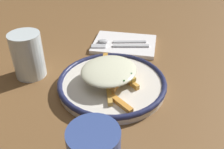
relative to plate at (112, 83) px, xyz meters
name	(u,v)px	position (x,y,z in m)	size (l,w,h in m)	color
ground_plane	(112,87)	(0.00, 0.00, -0.01)	(2.60, 2.60, 0.00)	brown
plate	(112,83)	(0.00, 0.00, 0.00)	(0.26, 0.26, 0.03)	silver
fries_heap	(110,72)	(0.00, 0.00, 0.03)	(0.22, 0.17, 0.04)	#C1913F
napkin	(124,44)	(0.22, -0.01, -0.01)	(0.14, 0.19, 0.01)	white
fork	(120,46)	(0.19, 0.00, 0.00)	(0.04, 0.18, 0.01)	silver
spoon	(113,41)	(0.22, 0.02, 0.00)	(0.04, 0.15, 0.01)	silver
water_glass	(28,55)	(0.03, 0.22, 0.05)	(0.08, 0.08, 0.12)	silver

